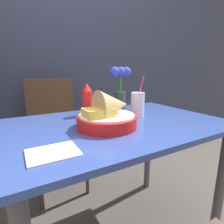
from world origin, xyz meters
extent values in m
cube|color=#2D334C|center=(0.00, 1.06, 1.30)|extent=(7.00, 0.06, 2.60)
cube|color=#334C9E|center=(0.00, 0.00, 0.74)|extent=(1.09, 0.72, 0.02)
cylinder|color=#4C4C51|center=(0.48, -0.30, 0.36)|extent=(0.05, 0.05, 0.72)
cylinder|color=#4C4C51|center=(-0.48, 0.30, 0.36)|extent=(0.05, 0.05, 0.72)
cylinder|color=#4C4C51|center=(0.48, 0.30, 0.36)|extent=(0.05, 0.05, 0.72)
cylinder|color=#473323|center=(-0.37, 0.47, 0.22)|extent=(0.03, 0.03, 0.44)
cylinder|color=#473323|center=(-0.01, 0.47, 0.22)|extent=(0.03, 0.03, 0.44)
cylinder|color=#473323|center=(-0.37, 0.83, 0.22)|extent=(0.03, 0.03, 0.44)
cylinder|color=#473323|center=(-0.01, 0.83, 0.22)|extent=(0.03, 0.03, 0.44)
cube|color=#473323|center=(-0.19, 0.65, 0.45)|extent=(0.40, 0.40, 0.02)
cube|color=#473323|center=(-0.19, 0.84, 0.70)|extent=(0.40, 0.03, 0.48)
cylinder|color=red|center=(-0.10, -0.05, 0.77)|extent=(0.28, 0.28, 0.05)
cylinder|color=white|center=(-0.10, -0.05, 0.80)|extent=(0.26, 0.26, 0.01)
cone|color=tan|center=(-0.06, -0.05, 0.85)|extent=(0.15, 0.15, 0.15)
cube|color=#E5C14C|center=(-0.14, -0.06, 0.82)|extent=(0.13, 0.10, 0.04)
cylinder|color=red|center=(-0.09, 0.21, 0.82)|extent=(0.06, 0.06, 0.15)
cone|color=red|center=(-0.09, 0.21, 0.91)|extent=(0.06, 0.06, 0.04)
cylinder|color=silver|center=(0.16, 0.05, 0.82)|extent=(0.08, 0.08, 0.14)
cylinder|color=black|center=(0.16, 0.05, 0.81)|extent=(0.07, 0.07, 0.11)
cylinder|color=#EA3884|center=(0.17, 0.05, 0.88)|extent=(0.01, 0.07, 0.20)
cylinder|color=#2D4738|center=(0.15, 0.23, 0.81)|extent=(0.07, 0.07, 0.13)
cylinder|color=#33722D|center=(0.15, 0.23, 0.93)|extent=(0.02, 0.02, 0.11)
sphere|color=blue|center=(0.15, 0.23, 1.00)|extent=(0.06, 0.06, 0.06)
sphere|color=blue|center=(0.11, 0.23, 1.00)|extent=(0.06, 0.06, 0.06)
sphere|color=blue|center=(0.20, 0.23, 1.00)|extent=(0.06, 0.06, 0.06)
cube|color=white|center=(-0.37, -0.21, 0.75)|extent=(0.16, 0.13, 0.01)
camera|label=1|loc=(-0.46, -0.75, 1.00)|focal=28.00mm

